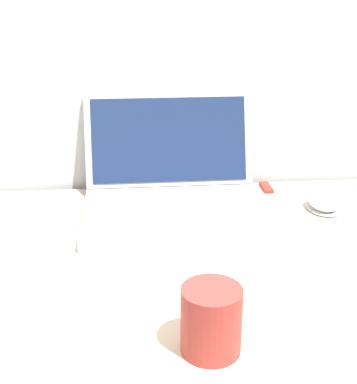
# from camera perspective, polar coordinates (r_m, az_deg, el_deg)

# --- Properties ---
(laptop) EXTENTS (0.37, 0.33, 0.22)m
(laptop) POSITION_cam_1_polar(r_m,az_deg,el_deg) (1.10, -0.52, 0.32)
(laptop) COLOR #ADADB2
(laptop) RESTS_ON desk
(drink_cup) EXTENTS (0.08, 0.08, 0.09)m
(drink_cup) POSITION_cam_1_polar(r_m,az_deg,el_deg) (0.69, 3.51, -13.35)
(drink_cup) COLOR #9E332D
(drink_cup) RESTS_ON desk
(computer_mouse) EXTENTS (0.07, 0.09, 0.04)m
(computer_mouse) POSITION_cam_1_polar(r_m,az_deg,el_deg) (1.15, 15.25, -0.95)
(computer_mouse) COLOR #B2B2B7
(computer_mouse) RESTS_ON desk
(usb_stick) EXTENTS (0.02, 0.06, 0.01)m
(usb_stick) POSITION_cam_1_polar(r_m,az_deg,el_deg) (1.24, 9.36, 0.50)
(usb_stick) COLOR #B2261E
(usb_stick) RESTS_ON desk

